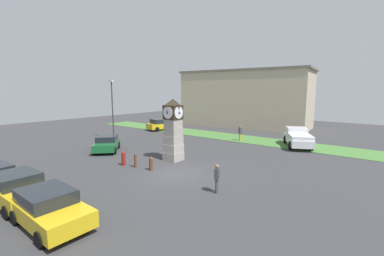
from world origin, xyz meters
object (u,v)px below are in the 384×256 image
at_px(bollard_mid_row, 135,160).
at_px(car_near_tower, 18,189).
at_px(car_end_of_row, 161,124).
at_px(clock_tower, 173,130).
at_px(car_by_building, 49,208).
at_px(street_lamp_near_road, 112,106).
at_px(bollard_near_tower, 123,158).
at_px(car_silver_hatch, 107,143).
at_px(pickup_truck, 298,138).
at_px(bollard_far_row, 151,163).
at_px(pedestrian_crossing_lot, 217,177).
at_px(pedestrian_by_cars, 240,132).

relative_size(bollard_mid_row, car_near_tower, 0.27).
bearing_deg(car_end_of_row, clock_tower, -41.47).
height_order(car_by_building, street_lamp_near_road, street_lamp_near_road).
height_order(bollard_mid_row, car_near_tower, car_near_tower).
bearing_deg(street_lamp_near_road, bollard_mid_row, -27.69).
bearing_deg(clock_tower, car_near_tower, -92.74).
bearing_deg(bollard_near_tower, street_lamp_near_road, 148.59).
height_order(clock_tower, bollard_near_tower, clock_tower).
relative_size(car_near_tower, car_end_of_row, 0.89).
bearing_deg(car_near_tower, car_silver_hatch, 124.86).
bearing_deg(bollard_near_tower, car_end_of_row, 125.67).
height_order(car_silver_hatch, pickup_truck, pickup_truck).
xyz_separation_m(clock_tower, street_lamp_near_road, (-11.62, 2.42, 1.44)).
xyz_separation_m(clock_tower, bollard_near_tower, (-2.04, -3.43, -1.94)).
relative_size(clock_tower, pickup_truck, 0.91).
height_order(bollard_near_tower, car_silver_hatch, car_silver_hatch).
relative_size(bollard_near_tower, car_near_tower, 0.27).
bearing_deg(bollard_far_row, bollard_near_tower, -170.17).
height_order(bollard_near_tower, bollard_mid_row, bollard_near_tower).
xyz_separation_m(car_by_building, pedestrian_crossing_lot, (3.65, 7.32, 0.15)).
bearing_deg(pedestrian_crossing_lot, bollard_far_row, 174.67).
xyz_separation_m(bollard_mid_row, pedestrian_by_cars, (1.34, 13.95, 0.45)).
relative_size(clock_tower, car_by_building, 1.20).
xyz_separation_m(pedestrian_crossing_lot, pedestrian_by_cars, (-6.02, 14.28, 0.05)).
height_order(bollard_far_row, car_end_of_row, car_end_of_row).
bearing_deg(car_near_tower, bollard_mid_row, 92.81).
bearing_deg(pickup_truck, car_silver_hatch, -135.99).
bearing_deg(car_silver_hatch, car_end_of_row, 112.93).
height_order(bollard_near_tower, street_lamp_near_road, street_lamp_near_road).
relative_size(car_silver_hatch, pedestrian_crossing_lot, 2.49).
xyz_separation_m(bollard_near_tower, bollard_far_row, (2.58, 0.45, -0.05)).
distance_m(car_silver_hatch, street_lamp_near_road, 6.82).
height_order(clock_tower, street_lamp_near_road, street_lamp_near_road).
bearing_deg(pedestrian_by_cars, pedestrian_crossing_lot, -67.13).
height_order(car_near_tower, car_silver_hatch, car_near_tower).
distance_m(bollard_mid_row, car_near_tower, 7.71).
bearing_deg(bollard_mid_row, bollard_near_tower, -168.75).
bearing_deg(bollard_mid_row, car_by_building, -64.14).
bearing_deg(pedestrian_crossing_lot, bollard_near_tower, 179.31).
height_order(car_silver_hatch, street_lamp_near_road, street_lamp_near_road).
distance_m(car_by_building, car_end_of_row, 26.46).
bearing_deg(bollard_mid_row, car_near_tower, -87.19).
bearing_deg(pedestrian_by_cars, car_end_of_row, 179.44).
distance_m(bollard_mid_row, street_lamp_near_road, 12.58).
height_order(car_by_building, pickup_truck, pickup_truck).
distance_m(clock_tower, car_silver_hatch, 7.43).
xyz_separation_m(car_end_of_row, pickup_truck, (18.79, 0.71, 0.11)).
distance_m(bollard_near_tower, car_silver_hatch, 5.38).
height_order(car_by_building, pedestrian_by_cars, pedestrian_by_cars).
relative_size(car_near_tower, pedestrian_by_cars, 2.28).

